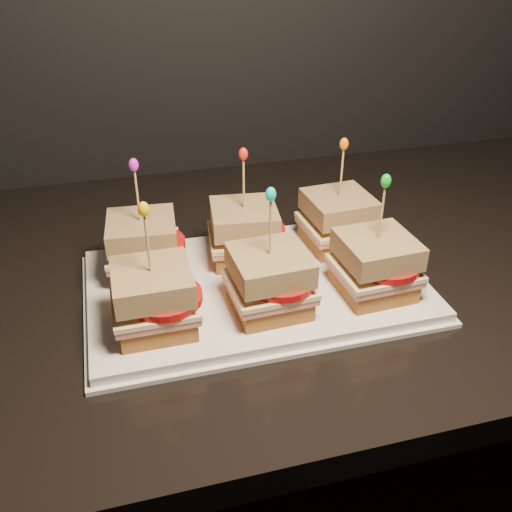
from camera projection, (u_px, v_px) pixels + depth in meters
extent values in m
cube|color=black|center=(282.00, 469.00, 1.08)|extent=(2.27, 0.67, 0.88)
cube|color=black|center=(290.00, 264.00, 0.84)|extent=(2.31, 0.71, 0.04)
cube|color=white|center=(256.00, 286.00, 0.75)|extent=(0.43, 0.26, 0.02)
cube|color=white|center=(256.00, 290.00, 0.75)|extent=(0.44, 0.28, 0.01)
cube|color=brown|center=(145.00, 263.00, 0.76)|extent=(0.09, 0.09, 0.02)
cube|color=#C16164|center=(144.00, 253.00, 0.75)|extent=(0.10, 0.10, 0.01)
cube|color=beige|center=(144.00, 248.00, 0.74)|extent=(0.10, 0.10, 0.01)
cylinder|color=#B31011|center=(153.00, 244.00, 0.74)|extent=(0.08, 0.08, 0.01)
cube|color=#572C14|center=(141.00, 230.00, 0.73)|extent=(0.09, 0.09, 0.03)
cylinder|color=tan|center=(138.00, 199.00, 0.71)|extent=(0.00, 0.00, 0.09)
ellipsoid|color=#C921C2|center=(134.00, 165.00, 0.68)|extent=(0.01, 0.01, 0.02)
cube|color=brown|center=(244.00, 249.00, 0.79)|extent=(0.09, 0.09, 0.02)
cube|color=#C16164|center=(244.00, 239.00, 0.78)|extent=(0.10, 0.10, 0.01)
cube|color=beige|center=(244.00, 235.00, 0.77)|extent=(0.11, 0.10, 0.01)
cylinder|color=#B31011|center=(254.00, 231.00, 0.77)|extent=(0.08, 0.08, 0.01)
cube|color=#572C14|center=(244.00, 218.00, 0.76)|extent=(0.10, 0.10, 0.03)
cylinder|color=tan|center=(244.00, 187.00, 0.74)|extent=(0.00, 0.00, 0.09)
ellipsoid|color=red|center=(243.00, 154.00, 0.71)|extent=(0.01, 0.01, 0.02)
cube|color=brown|center=(336.00, 237.00, 0.82)|extent=(0.09, 0.09, 0.02)
cube|color=#C16164|center=(337.00, 227.00, 0.81)|extent=(0.10, 0.10, 0.01)
cube|color=beige|center=(337.00, 223.00, 0.80)|extent=(0.10, 0.10, 0.01)
cylinder|color=#B31011|center=(347.00, 219.00, 0.80)|extent=(0.08, 0.08, 0.01)
cube|color=#572C14|center=(339.00, 206.00, 0.79)|extent=(0.09, 0.09, 0.03)
cylinder|color=tan|center=(341.00, 176.00, 0.77)|extent=(0.00, 0.00, 0.09)
ellipsoid|color=orange|center=(344.00, 144.00, 0.74)|extent=(0.01, 0.01, 0.02)
cube|color=brown|center=(156.00, 317.00, 0.65)|extent=(0.08, 0.08, 0.02)
cube|color=#C16164|center=(155.00, 306.00, 0.65)|extent=(0.09, 0.09, 0.01)
cube|color=beige|center=(154.00, 301.00, 0.64)|extent=(0.09, 0.09, 0.01)
cylinder|color=#B31011|center=(165.00, 297.00, 0.64)|extent=(0.08, 0.08, 0.01)
cube|color=#572C14|center=(152.00, 282.00, 0.63)|extent=(0.09, 0.09, 0.03)
cylinder|color=tan|center=(148.00, 247.00, 0.61)|extent=(0.00, 0.00, 0.09)
ellipsoid|color=#E8B109|center=(144.00, 209.00, 0.58)|extent=(0.01, 0.01, 0.02)
cube|color=brown|center=(269.00, 299.00, 0.68)|extent=(0.09, 0.09, 0.02)
cube|color=#C16164|center=(269.00, 289.00, 0.68)|extent=(0.10, 0.09, 0.01)
cube|color=beige|center=(269.00, 284.00, 0.67)|extent=(0.10, 0.10, 0.01)
cylinder|color=#B31011|center=(281.00, 280.00, 0.67)|extent=(0.08, 0.08, 0.01)
cube|color=#572C14|center=(270.00, 265.00, 0.66)|extent=(0.09, 0.09, 0.03)
cylinder|color=tan|center=(270.00, 231.00, 0.64)|extent=(0.00, 0.00, 0.09)
ellipsoid|color=#0EBEBA|center=(271.00, 194.00, 0.61)|extent=(0.01, 0.01, 0.02)
cube|color=brown|center=(373.00, 283.00, 0.71)|extent=(0.09, 0.09, 0.02)
cube|color=#C16164|center=(374.00, 272.00, 0.71)|extent=(0.10, 0.09, 0.01)
cube|color=beige|center=(375.00, 268.00, 0.70)|extent=(0.10, 0.10, 0.01)
cylinder|color=#B31011|center=(387.00, 264.00, 0.70)|extent=(0.08, 0.08, 0.01)
cube|color=#572C14|center=(377.00, 249.00, 0.69)|extent=(0.09, 0.09, 0.03)
cylinder|color=tan|center=(381.00, 216.00, 0.67)|extent=(0.00, 0.00, 0.09)
ellipsoid|color=green|center=(386.00, 181.00, 0.64)|extent=(0.01, 0.01, 0.02)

